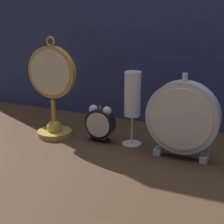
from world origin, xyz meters
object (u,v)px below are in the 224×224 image
object	(u,v)px
mantel_clock_silver	(183,118)
champagne_flute	(133,99)
pocket_watch_on_stand	(53,94)
alarm_clock_twin_bell	(100,122)

from	to	relation	value
mantel_clock_silver	champagne_flute	xyz separation A→B (m)	(-0.16, 0.04, 0.02)
pocket_watch_on_stand	champagne_flute	size ratio (longest dim) A/B	1.42
pocket_watch_on_stand	champagne_flute	bearing A→B (deg)	7.84
alarm_clock_twin_bell	champagne_flute	world-z (taller)	champagne_flute
pocket_watch_on_stand	mantel_clock_silver	bearing A→B (deg)	-0.70
mantel_clock_silver	champagne_flute	world-z (taller)	mantel_clock_silver
mantel_clock_silver	alarm_clock_twin_bell	bearing A→B (deg)	175.63
alarm_clock_twin_bell	champagne_flute	distance (m)	0.12
mantel_clock_silver	champagne_flute	size ratio (longest dim) A/B	1.07
champagne_flute	mantel_clock_silver	bearing A→B (deg)	-14.01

